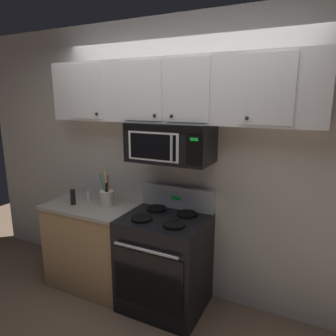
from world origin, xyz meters
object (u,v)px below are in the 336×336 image
stove_range (165,260)px  salt_shaker (88,196)px  over_range_microwave (170,142)px  utensil_crock_cream (107,196)px  spice_jar (112,195)px  pepper_mill (73,197)px

stove_range → salt_shaker: stove_range is taller
over_range_microwave → utensil_crock_cream: (-0.67, -0.10, -0.57)m
salt_shaker → over_range_microwave: bearing=3.6°
stove_range → utensil_crock_cream: 0.86m
utensil_crock_cream → spice_jar: utensil_crock_cream is taller
pepper_mill → utensil_crock_cream: bearing=21.2°
salt_shaker → pepper_mill: pepper_mill is taller
stove_range → pepper_mill: stove_range is taller
over_range_microwave → utensil_crock_cream: bearing=-171.7°
over_range_microwave → pepper_mill: size_ratio=4.69×
spice_jar → pepper_mill: bearing=-127.6°
pepper_mill → spice_jar: size_ratio=1.73×
over_range_microwave → stove_range: bearing=-89.9°
over_range_microwave → pepper_mill: (-1.00, -0.22, -0.59)m
stove_range → spice_jar: stove_range is taller
stove_range → over_range_microwave: (-0.00, 0.12, 1.11)m
salt_shaker → spice_jar: 0.25m
pepper_mill → salt_shaker: bearing=72.7°
utensil_crock_cream → salt_shaker: utensil_crock_cream is taller
salt_shaker → pepper_mill: 0.18m
over_range_microwave → salt_shaker: (-0.94, -0.06, -0.62)m
over_range_microwave → utensil_crock_cream: 0.89m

